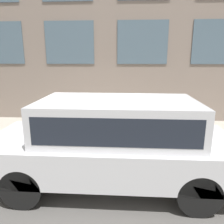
{
  "coord_description": "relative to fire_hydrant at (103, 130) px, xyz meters",
  "views": [
    {
      "loc": [
        -5.19,
        -0.75,
        2.46
      ],
      "look_at": [
        0.43,
        -0.39,
        1.07
      ],
      "focal_mm": 35.0,
      "sensor_mm": 36.0,
      "label": 1
    }
  ],
  "objects": [
    {
      "name": "parked_truck_silver_near",
      "position": [
        -1.61,
        -0.38,
        0.41
      ],
      "size": [
        1.84,
        4.65,
        1.72
      ],
      "color": "black",
      "rests_on": "ground_plane"
    },
    {
      "name": "fire_hydrant",
      "position": [
        0.0,
        0.0,
        0.0
      ],
      "size": [
        0.37,
        0.47,
        0.82
      ],
      "color": "gold",
      "rests_on": "sidewalk"
    },
    {
      "name": "ground_plane",
      "position": [
        -0.36,
        0.17,
        -0.57
      ],
      "size": [
        80.0,
        80.0,
        0.0
      ],
      "primitive_type": "plane",
      "color": "#514F4C"
    },
    {
      "name": "sidewalk",
      "position": [
        1.13,
        0.17,
        -0.5
      ],
      "size": [
        2.99,
        60.0,
        0.15
      ],
      "color": "#A8A093",
      "rests_on": "ground_plane"
    },
    {
      "name": "person",
      "position": [
        0.13,
        -0.45,
        0.43
      ],
      "size": [
        0.34,
        0.23,
        1.42
      ],
      "rotation": [
        0.0,
        0.0,
        -1.16
      ],
      "color": "navy",
      "rests_on": "sidewalk"
    }
  ]
}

